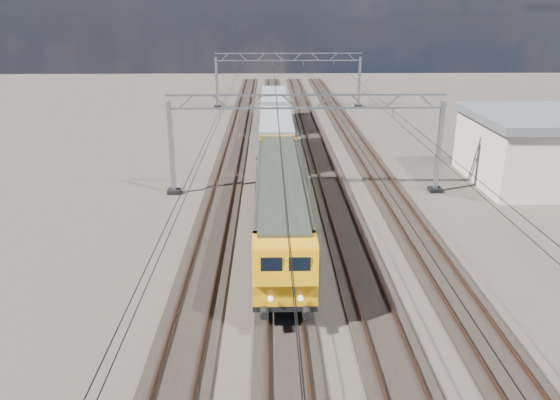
{
  "coord_description": "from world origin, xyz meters",
  "views": [
    {
      "loc": [
        -2.62,
        -33.57,
        12.7
      ],
      "look_at": [
        -2.01,
        -4.43,
        2.4
      ],
      "focal_mm": 35.0,
      "sensor_mm": 36.0,
      "label": 1
    }
  ],
  "objects_px": {
    "catenary_gantry_mid": "(306,140)",
    "catenary_gantry_far": "(288,78)",
    "hopper_wagon_mid": "(274,106)",
    "locomotive": "(280,200)",
    "hopper_wagon_lead": "(276,134)"
  },
  "relations": [
    {
      "from": "hopper_wagon_lead",
      "to": "hopper_wagon_mid",
      "type": "relative_size",
      "value": 1.0
    },
    {
      "from": "catenary_gantry_far",
      "to": "hopper_wagon_mid",
      "type": "relative_size",
      "value": 1.53
    },
    {
      "from": "catenary_gantry_mid",
      "to": "hopper_wagon_mid",
      "type": "bearing_deg",
      "value": 94.82
    },
    {
      "from": "catenary_gantry_mid",
      "to": "hopper_wagon_lead",
      "type": "bearing_deg",
      "value": 101.88
    },
    {
      "from": "catenary_gantry_mid",
      "to": "hopper_wagon_lead",
      "type": "distance_m",
      "value": 9.86
    },
    {
      "from": "catenary_gantry_far",
      "to": "hopper_wagon_mid",
      "type": "height_order",
      "value": "catenary_gantry_far"
    },
    {
      "from": "hopper_wagon_lead",
      "to": "hopper_wagon_mid",
      "type": "distance_m",
      "value": 14.2
    },
    {
      "from": "catenary_gantry_mid",
      "to": "locomotive",
      "type": "bearing_deg",
      "value": -103.73
    },
    {
      "from": "locomotive",
      "to": "hopper_wagon_mid",
      "type": "height_order",
      "value": "locomotive"
    },
    {
      "from": "locomotive",
      "to": "hopper_wagon_lead",
      "type": "xyz_separation_m",
      "value": [
        -0.0,
        17.7,
        -0.09
      ]
    },
    {
      "from": "locomotive",
      "to": "hopper_wagon_lead",
      "type": "relative_size",
      "value": 1.62
    },
    {
      "from": "catenary_gantry_mid",
      "to": "catenary_gantry_far",
      "type": "relative_size",
      "value": 1.0
    },
    {
      "from": "catenary_gantry_far",
      "to": "hopper_wagon_lead",
      "type": "distance_m",
      "value": 26.62
    },
    {
      "from": "catenary_gantry_mid",
      "to": "hopper_wagon_mid",
      "type": "xyz_separation_m",
      "value": [
        -2.0,
        23.71,
        -1.67
      ]
    },
    {
      "from": "catenary_gantry_mid",
      "to": "locomotive",
      "type": "distance_m",
      "value": 8.57
    }
  ]
}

